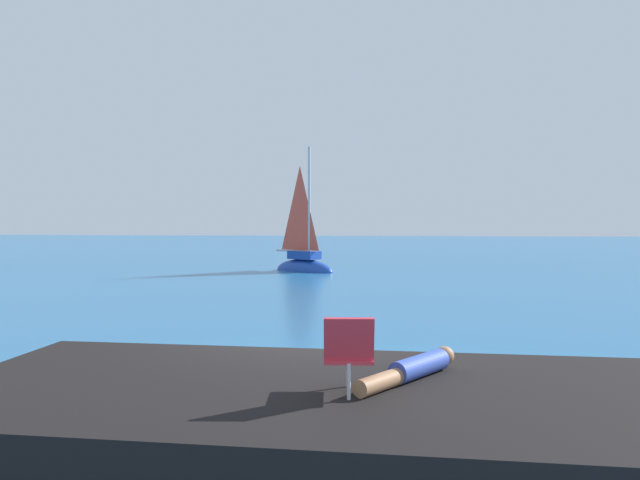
% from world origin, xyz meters
% --- Properties ---
extents(ground_plane, '(160.00, 160.00, 0.00)m').
position_xyz_m(ground_plane, '(0.00, 0.00, 0.00)').
color(ground_plane, '#236093').
extents(shore_ledge, '(7.90, 4.06, 0.91)m').
position_xyz_m(shore_ledge, '(0.23, -3.18, 0.46)').
color(shore_ledge, black).
rests_on(shore_ledge, ground).
extents(boulder_seaward, '(1.56, 1.35, 0.90)m').
position_xyz_m(boulder_seaward, '(-1.61, -1.64, 0.00)').
color(boulder_seaward, black).
rests_on(boulder_seaward, ground).
extents(boulder_inland, '(1.14, 1.10, 0.58)m').
position_xyz_m(boulder_inland, '(1.91, -1.22, 0.00)').
color(boulder_inland, black).
rests_on(boulder_inland, ground).
extents(sailboat_near, '(3.54, 2.97, 6.64)m').
position_xyz_m(sailboat_near, '(-2.80, 21.33, 0.36)').
color(sailboat_near, '#193D99').
rests_on(sailboat_near, ground).
extents(person_sunbather, '(1.12, 1.52, 0.25)m').
position_xyz_m(person_sunbather, '(1.30, -2.83, 1.03)').
color(person_sunbather, '#334CB2').
rests_on(person_sunbather, shore_ledge).
extents(beach_chair, '(0.52, 0.63, 0.80)m').
position_xyz_m(beach_chair, '(0.64, -3.53, 1.36)').
color(beach_chair, '#E03342').
rests_on(beach_chair, shore_ledge).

